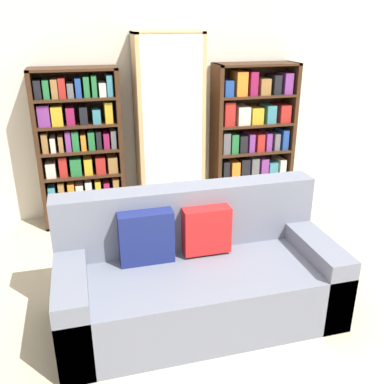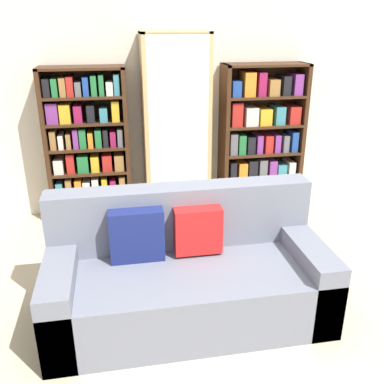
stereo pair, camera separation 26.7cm
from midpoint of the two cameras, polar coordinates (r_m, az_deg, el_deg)
ground_plane at (r=2.88m, az=5.97°, el=-19.69°), size 16.00×16.00×0.00m
wall_back at (r=4.46m, az=-4.32°, el=14.67°), size 6.71×0.06×2.70m
couch at (r=2.96m, az=-2.02°, el=-11.13°), size 1.84×0.82×0.85m
bookshelf_left at (r=4.30m, az=-16.46°, el=5.33°), size 0.79×0.32×1.52m
display_cabinet at (r=4.31m, az=-4.87°, el=8.36°), size 0.65×0.36×1.82m
bookshelf_right at (r=4.60m, az=6.31°, el=6.98°), size 0.86×0.32×1.52m
wine_bottle at (r=4.00m, az=3.86°, el=-3.91°), size 0.09×0.09×0.41m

